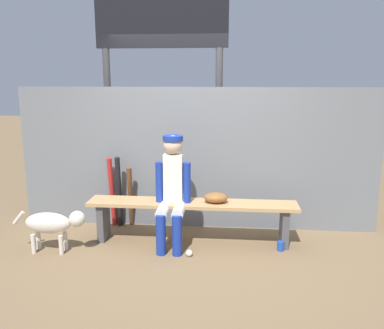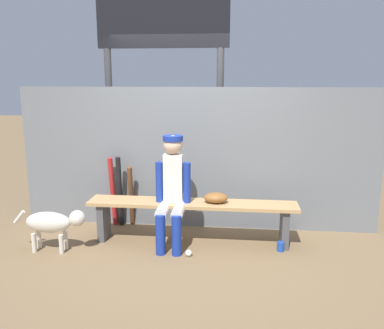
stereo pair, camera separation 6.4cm
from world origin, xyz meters
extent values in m
plane|color=brown|center=(0.00, 0.00, 0.00)|extent=(30.00, 30.00, 0.00)
cube|color=slate|center=(0.00, 0.54, 0.91)|extent=(4.59, 0.03, 1.81)
cube|color=tan|center=(0.00, 0.00, 0.48)|extent=(2.46, 0.36, 0.04)
cube|color=#4C4C51|center=(-1.08, 0.00, 0.23)|extent=(0.08, 0.29, 0.46)
cube|color=#4C4C51|center=(1.08, 0.00, 0.23)|extent=(0.08, 0.29, 0.46)
cube|color=silver|center=(-0.22, 0.00, 0.78)|extent=(0.22, 0.13, 0.57)
sphere|color=beige|center=(-0.22, 0.00, 1.17)|extent=(0.22, 0.22, 0.22)
cylinder|color=#193399|center=(-0.22, 0.00, 1.25)|extent=(0.23, 0.23, 0.06)
cylinder|color=silver|center=(-0.31, -0.19, 0.46)|extent=(0.13, 0.38, 0.13)
cylinder|color=#193399|center=(-0.31, -0.38, 0.23)|extent=(0.11, 0.11, 0.46)
cylinder|color=#193399|center=(-0.38, -0.02, 0.73)|extent=(0.09, 0.09, 0.48)
cylinder|color=silver|center=(-0.13, -0.19, 0.46)|extent=(0.13, 0.38, 0.13)
cylinder|color=#193399|center=(-0.13, -0.38, 0.23)|extent=(0.11, 0.11, 0.46)
cylinder|color=#193399|center=(-0.06, -0.02, 0.73)|extent=(0.09, 0.09, 0.48)
ellipsoid|color=brown|center=(0.28, 0.00, 0.56)|extent=(0.28, 0.20, 0.12)
cylinder|color=brown|center=(-0.85, 0.44, 0.41)|extent=(0.10, 0.25, 0.83)
cylinder|color=black|center=(-0.99, 0.41, 0.47)|extent=(0.09, 0.20, 0.95)
cylinder|color=#B22323|center=(-1.09, 0.44, 0.46)|extent=(0.09, 0.16, 0.93)
sphere|color=white|center=(0.01, -0.40, 0.04)|extent=(0.07, 0.07, 0.07)
cylinder|color=#1E47AD|center=(1.03, -0.15, 0.06)|extent=(0.08, 0.08, 0.11)
cylinder|color=silver|center=(-0.07, -0.02, 0.55)|extent=(0.08, 0.08, 0.11)
cylinder|color=#3F3F42|center=(-1.31, 1.16, 1.16)|extent=(0.10, 0.10, 2.32)
cylinder|color=#3F3F42|center=(0.26, 1.16, 1.16)|extent=(0.10, 0.10, 2.32)
cube|color=black|center=(-0.52, 1.16, 2.69)|extent=(1.81, 0.08, 0.74)
ellipsoid|color=beige|center=(-1.58, -0.42, 0.34)|extent=(0.52, 0.20, 0.24)
sphere|color=beige|center=(-1.24, -0.42, 0.40)|extent=(0.18, 0.18, 0.18)
cylinder|color=beige|center=(-1.92, -0.42, 0.39)|extent=(0.15, 0.04, 0.16)
cylinder|color=beige|center=(-1.42, -0.36, 0.11)|extent=(0.05, 0.05, 0.22)
cylinder|color=beige|center=(-1.42, -0.48, 0.11)|extent=(0.05, 0.05, 0.22)
cylinder|color=beige|center=(-1.74, -0.36, 0.11)|extent=(0.05, 0.05, 0.22)
cylinder|color=beige|center=(-1.74, -0.48, 0.11)|extent=(0.05, 0.05, 0.22)
camera|label=1|loc=(0.43, -4.57, 1.94)|focal=38.26mm
camera|label=2|loc=(0.50, -4.56, 1.94)|focal=38.26mm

